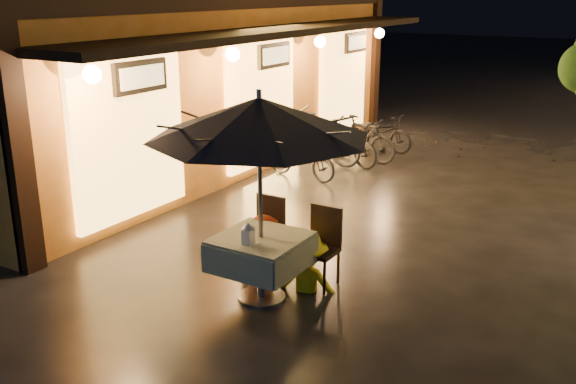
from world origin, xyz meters
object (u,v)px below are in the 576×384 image
Objects in this scene: person_yellow at (308,236)px; person_orange at (262,216)px; patio_umbrella at (259,118)px; cafe_table at (261,252)px; table_lantern at (248,232)px; bicycle_0 at (301,157)px.

person_orange is at bearing -20.00° from person_yellow.
person_yellow is (0.67, -0.04, -0.11)m from person_orange.
person_orange is (-0.35, 0.57, -1.36)m from patio_umbrella.
cafe_table is 0.63× the size of person_orange.
table_lantern is 0.16× the size of bicycle_0.
cafe_table is 0.73× the size of person_yellow.
person_orange is (-0.35, 0.82, -0.13)m from table_lantern.
table_lantern is at bearing 119.43° from person_orange.
person_orange reaches higher than table_lantern.
cafe_table is at bearing 90.00° from table_lantern.
person_orange is (-0.35, 0.57, 0.20)m from cafe_table.
table_lantern is (0.00, -0.25, 0.33)m from cafe_table.
person_orange is 4.41m from bicycle_0.
table_lantern is (0.00, -0.25, -1.23)m from patio_umbrella.
person_yellow reaches higher than bicycle_0.
bicycle_0 is (-2.11, 4.59, -1.74)m from patio_umbrella.
patio_umbrella is at bearing 42.04° from person_yellow.
patio_umbrella is 5.35m from bicycle_0.
bicycle_0 is at bearing 114.69° from patio_umbrella.
bicycle_0 is (-1.76, 4.02, -0.38)m from person_orange.
person_yellow is 0.88× the size of bicycle_0.
cafe_table is 0.70m from person_orange.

